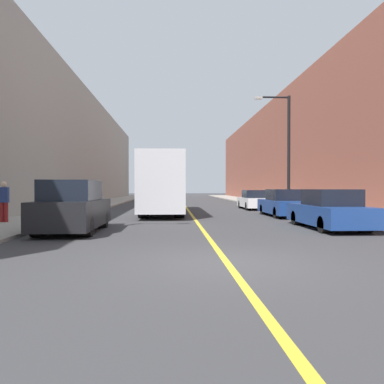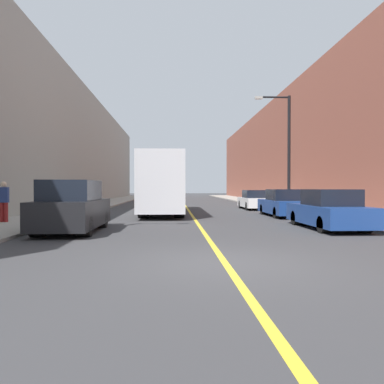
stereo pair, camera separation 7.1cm
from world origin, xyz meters
TOP-DOWN VIEW (x-y plane):
  - ground_plane at (0.00, 0.00)m, footprint 200.00×200.00m
  - sidewalk_left at (-7.88, 30.00)m, footprint 3.42×72.00m
  - sidewalk_right at (7.88, 30.00)m, footprint 3.42×72.00m
  - building_row_left at (-11.59, 30.00)m, footprint 4.00×72.00m
  - building_row_right at (11.59, 30.00)m, footprint 4.00×72.00m
  - road_center_line at (0.00, 30.00)m, footprint 0.16×72.00m
  - bus at (-1.74, 15.47)m, footprint 2.46×10.91m
  - parked_suv_left at (-4.81, 5.85)m, footprint 1.96×4.61m
  - car_right_near at (5.03, 6.45)m, footprint 1.86×4.80m
  - car_right_mid at (5.14, 12.80)m, footprint 1.85×4.77m
  - car_right_far at (5.00, 19.69)m, footprint 1.81×4.43m
  - street_lamp_right at (6.28, 16.07)m, footprint 2.37×0.24m
  - pedestrian at (-8.55, 8.79)m, footprint 0.39×0.25m

SIDE VIEW (x-z plane):
  - ground_plane at x=0.00m, z-range 0.00..0.00m
  - road_center_line at x=0.00m, z-range 0.00..0.01m
  - sidewalk_left at x=-7.88m, z-range 0.00..0.12m
  - sidewalk_right at x=7.88m, z-range 0.00..0.12m
  - car_right_far at x=5.00m, z-range -0.07..1.38m
  - car_right_mid at x=5.14m, z-range -0.08..1.46m
  - car_right_near at x=5.03m, z-range -0.08..1.49m
  - parked_suv_left at x=-4.81m, z-range -0.07..1.82m
  - pedestrian at x=-8.55m, z-range 0.15..1.93m
  - bus at x=-1.74m, z-range 0.12..3.64m
  - street_lamp_right at x=6.28m, z-range 0.62..8.13m
  - building_row_right at x=11.59m, z-range 0.00..11.09m
  - building_row_left at x=-11.59m, z-range 0.00..11.59m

